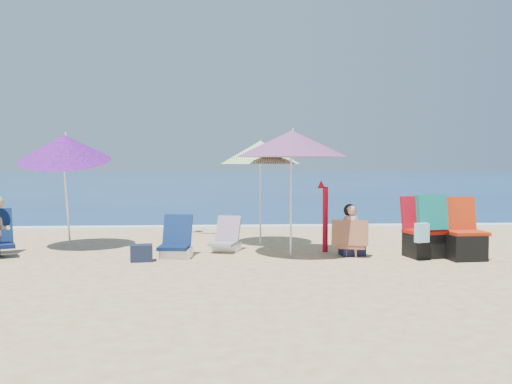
{
  "coord_description": "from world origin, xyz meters",
  "views": [
    {
      "loc": [
        -0.92,
        -8.99,
        1.62
      ],
      "look_at": [
        -0.3,
        1.0,
        1.1
      ],
      "focal_mm": 39.71,
      "sensor_mm": 36.0,
      "label": 1
    }
  ],
  "objects": [
    {
      "name": "bag_navy_a",
      "position": [
        -2.23,
        0.32,
        0.14
      ],
      "size": [
        0.39,
        0.31,
        0.28
      ],
      "color": "#161E32",
      "rests_on": "ground"
    },
    {
      "name": "camp_chair_left",
      "position": [
        3.14,
        0.18,
        0.31
      ],
      "size": [
        0.68,
        0.67,
        1.04
      ],
      "color": "#B62B0D",
      "rests_on": "ground"
    },
    {
      "name": "person_center",
      "position": [
        1.3,
        0.55,
        0.44
      ],
      "size": [
        0.67,
        0.58,
        0.9
      ],
      "color": "tan",
      "rests_on": "ground"
    },
    {
      "name": "umbrella_blue",
      "position": [
        -3.83,
        1.75,
        1.9
      ],
      "size": [
        1.75,
        1.82,
        2.32
      ],
      "color": "silver",
      "rests_on": "ground"
    },
    {
      "name": "umbrella_turquoise",
      "position": [
        0.3,
        0.66,
        1.94
      ],
      "size": [
        2.07,
        2.07,
        2.21
      ],
      "color": "silver",
      "rests_on": "ground"
    },
    {
      "name": "furled_umbrella",
      "position": [
        0.95,
        1.1,
        0.72
      ],
      "size": [
        0.23,
        0.18,
        1.31
      ],
      "color": "#B80D22",
      "rests_on": "ground"
    },
    {
      "name": "chair_navy",
      "position": [
        -1.69,
        0.72,
        0.19
      ],
      "size": [
        0.6,
        0.7,
        0.71
      ],
      "color": "#0B1B3F",
      "rests_on": "ground"
    },
    {
      "name": "chair_rainbow",
      "position": [
        -0.83,
        1.34,
        0.17
      ],
      "size": [
        0.63,
        0.78,
        0.63
      ],
      "color": "#D16D49",
      "rests_on": "ground"
    },
    {
      "name": "umbrella_striped",
      "position": [
        -0.15,
        2.03,
        1.82
      ],
      "size": [
        1.6,
        1.6,
        2.08
      ],
      "color": "silver",
      "rests_on": "ground"
    },
    {
      "name": "foam",
      "position": [
        0.0,
        5.1,
        0.02
      ],
      "size": [
        120.0,
        0.5,
        0.04
      ],
      "color": "white",
      "rests_on": "ground"
    },
    {
      "name": "bag_black_a",
      "position": [
        -1.75,
        1.12,
        0.11
      ],
      "size": [
        0.34,
        0.28,
        0.22
      ],
      "color": "black",
      "rests_on": "ground"
    },
    {
      "name": "bag_navy_b",
      "position": [
        1.36,
        0.69,
        0.15
      ],
      "size": [
        0.43,
        0.34,
        0.3
      ],
      "color": "#181C35",
      "rests_on": "ground"
    },
    {
      "name": "sea",
      "position": [
        0.0,
        45.0,
        -0.05
      ],
      "size": [
        120.0,
        80.0,
        0.12
      ],
      "color": "navy",
      "rests_on": "ground"
    },
    {
      "name": "ground",
      "position": [
        0.0,
        0.0,
        0.0
      ],
      "size": [
        120.0,
        120.0,
        0.0
      ],
      "color": "#D8BC84",
      "rests_on": "ground"
    },
    {
      "name": "camp_chair_right",
      "position": [
        2.55,
        0.41,
        0.39
      ],
      "size": [
        0.7,
        0.89,
        1.09
      ],
      "color": "#A6150B",
      "rests_on": "ground"
    }
  ]
}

